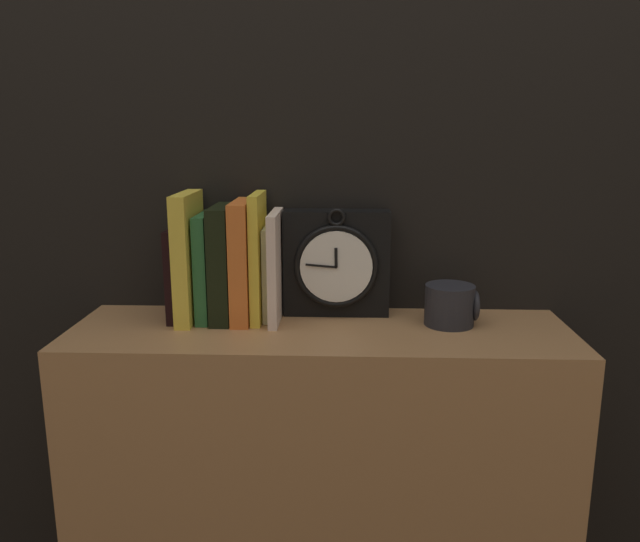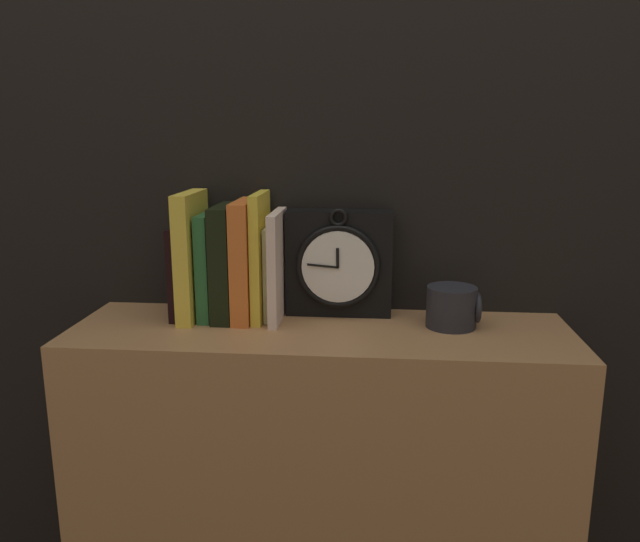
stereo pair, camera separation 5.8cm
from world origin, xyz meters
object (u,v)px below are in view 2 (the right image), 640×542
clock (339,263)px  book_slot7_cream (278,266)px  book_slot0_black (182,271)px  book_slot2_green (210,265)px  book_slot5_yellow (260,256)px  book_slot1_yellow (192,256)px  book_slot4_orange (245,260)px  mug (453,307)px  book_slot3_black (226,262)px  book_slot6_cream (271,271)px

clock → book_slot7_cream: (-0.12, -0.04, 0.00)m
book_slot0_black → clock: bearing=5.7°
clock → book_slot2_green: size_ratio=1.06×
clock → book_slot5_yellow: bearing=-167.6°
book_slot5_yellow → book_slot1_yellow: bearing=-176.3°
book_slot5_yellow → book_slot4_orange: bearing=-171.3°
mug → book_slot0_black: bearing=176.6°
book_slot3_black → book_slot2_green: bearing=173.2°
clock → book_slot1_yellow: (-0.29, -0.04, 0.02)m
book_slot0_black → book_slot3_black: 0.10m
book_slot6_cream → book_slot7_cream: 0.03m
book_slot4_orange → book_slot6_cream: 0.06m
book_slot1_yellow → book_slot6_cream: book_slot1_yellow is taller
book_slot2_green → book_slot5_yellow: bearing=-0.5°
clock → book_slot5_yellow: size_ratio=0.89×
book_slot0_black → book_slot7_cream: bearing=-2.8°
book_slot0_black → book_slot5_yellow: bearing=-0.9°
book_slot3_black → book_slot7_cream: bearing=-2.1°
book_slot1_yellow → book_slot5_yellow: (0.14, 0.01, -0.00)m
book_slot4_orange → book_slot5_yellow: size_ratio=0.94×
book_slot5_yellow → book_slot6_cream: size_ratio=1.36×
book_slot4_orange → book_slot2_green: bearing=175.8°
book_slot2_green → book_slot3_black: book_slot3_black is taller
book_slot5_yellow → mug: book_slot5_yellow is taller
clock → book_slot6_cream: (-0.14, -0.02, -0.01)m
book_slot6_cream → book_slot0_black: bearing=-177.2°
clock → book_slot0_black: size_ratio=1.22×
book_slot2_green → book_slot3_black: 0.04m
book_slot1_yellow → book_slot2_green: bearing=16.9°
book_slot7_cream → mug: size_ratio=2.13×
book_slot4_orange → book_slot7_cream: book_slot4_orange is taller
clock → book_slot6_cream: 0.14m
book_slot5_yellow → book_slot6_cream: (0.02, 0.01, -0.03)m
book_slot4_orange → book_slot3_black: bearing=178.1°
book_slot4_orange → book_slot1_yellow: bearing=-177.6°
book_slot5_yellow → book_slot7_cream: book_slot5_yellow is taller
book_slot3_black → book_slot7_cream: (0.10, -0.00, -0.01)m
book_slot6_cream → mug: (0.36, -0.04, -0.05)m
clock → book_slot3_black: 0.23m
book_slot4_orange → book_slot0_black: bearing=176.9°
book_slot5_yellow → book_slot7_cream: (0.04, -0.01, -0.02)m
book_slot6_cream → book_slot7_cream: (0.02, -0.02, 0.02)m
book_slot1_yellow → book_slot5_yellow: bearing=3.7°
book_slot1_yellow → book_slot6_cream: 0.16m
book_slot3_black → book_slot6_cream: size_ratio=1.22×
clock → book_slot0_black: bearing=-174.3°
book_slot4_orange → book_slot5_yellow: 0.03m
book_slot0_black → book_slot5_yellow: (0.16, -0.00, 0.03)m
book_slot1_yellow → book_slot7_cream: bearing=0.6°
book_slot2_green → book_slot7_cream: 0.14m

